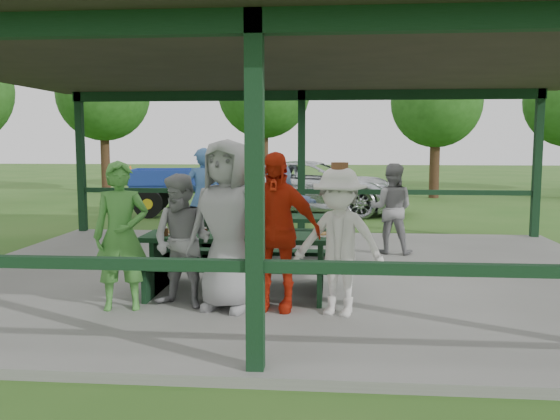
# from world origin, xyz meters

# --- Properties ---
(ground) EXTENTS (90.00, 90.00, 0.00)m
(ground) POSITION_xyz_m (0.00, 0.00, 0.00)
(ground) COLOR #2B581B
(ground) RESTS_ON ground
(concrete_slab) EXTENTS (10.00, 8.00, 0.10)m
(concrete_slab) POSITION_xyz_m (0.00, 0.00, 0.05)
(concrete_slab) COLOR slate
(concrete_slab) RESTS_ON ground
(pavilion_structure) EXTENTS (10.60, 8.60, 3.24)m
(pavilion_structure) POSITION_xyz_m (0.00, 0.00, 3.17)
(pavilion_structure) COLOR black
(pavilion_structure) RESTS_ON concrete_slab
(picnic_table_near) EXTENTS (2.46, 1.39, 0.75)m
(picnic_table_near) POSITION_xyz_m (-0.55, -1.20, 0.57)
(picnic_table_near) COLOR black
(picnic_table_near) RESTS_ON concrete_slab
(picnic_table_far) EXTENTS (2.55, 1.39, 0.75)m
(picnic_table_far) POSITION_xyz_m (-0.34, 0.80, 0.57)
(picnic_table_far) COLOR black
(picnic_table_far) RESTS_ON concrete_slab
(table_setting) EXTENTS (2.28, 0.45, 0.10)m
(table_setting) POSITION_xyz_m (-0.51, -1.17, 0.88)
(table_setting) COLOR white
(table_setting) RESTS_ON picnic_table_near
(contestant_green) EXTENTS (0.71, 0.55, 1.73)m
(contestant_green) POSITION_xyz_m (-1.78, -2.10, 0.96)
(contestant_green) COLOR #438836
(contestant_green) RESTS_ON concrete_slab
(contestant_grey_left) EXTENTS (0.91, 0.80, 1.57)m
(contestant_grey_left) POSITION_xyz_m (-1.10, -1.96, 0.89)
(contestant_grey_left) COLOR gray
(contestant_grey_left) RESTS_ON concrete_slab
(contestant_grey_mid) EXTENTS (1.10, 0.87, 1.97)m
(contestant_grey_mid) POSITION_xyz_m (-0.56, -2.01, 1.09)
(contestant_grey_mid) COLOR gray
(contestant_grey_mid) RESTS_ON concrete_slab
(contestant_red) EXTENTS (1.12, 0.58, 1.83)m
(contestant_red) POSITION_xyz_m (-0.02, -1.95, 1.02)
(contestant_red) COLOR red
(contestant_red) RESTS_ON concrete_slab
(contestant_white_fedora) EXTENTS (1.22, 0.94, 1.72)m
(contestant_white_fedora) POSITION_xyz_m (0.72, -2.12, 0.93)
(contestant_white_fedora) COLOR silver
(contestant_white_fedora) RESTS_ON concrete_slab
(spectator_lblue) EXTENTS (1.55, 0.93, 1.59)m
(spectator_lblue) POSITION_xyz_m (-0.29, 1.75, 0.90)
(spectator_lblue) COLOR #96B4E8
(spectator_lblue) RESTS_ON concrete_slab
(spectator_blue) EXTENTS (0.78, 0.64, 1.83)m
(spectator_blue) POSITION_xyz_m (-1.75, 2.12, 1.02)
(spectator_blue) COLOR #3D66A0
(spectator_blue) RESTS_ON concrete_slab
(spectator_grey) EXTENTS (0.87, 0.74, 1.57)m
(spectator_grey) POSITION_xyz_m (1.68, 1.70, 0.89)
(spectator_grey) COLOR gray
(spectator_grey) RESTS_ON concrete_slab
(pickup_truck) EXTENTS (5.76, 3.47, 1.49)m
(pickup_truck) POSITION_xyz_m (0.11, 8.40, 0.75)
(pickup_truck) COLOR silver
(pickup_truck) RESTS_ON ground
(farm_trailer) EXTENTS (4.00, 2.12, 1.39)m
(farm_trailer) POSITION_xyz_m (-3.48, 7.67, 0.69)
(farm_trailer) COLOR navy
(farm_trailer) RESTS_ON ground
(tree_far_left) EXTENTS (3.70, 3.70, 5.78)m
(tree_far_left) POSITION_xyz_m (-8.57, 14.84, 3.92)
(tree_far_left) COLOR #361F15
(tree_far_left) RESTS_ON ground
(tree_left) EXTENTS (3.90, 3.90, 6.09)m
(tree_left) POSITION_xyz_m (-2.26, 16.61, 4.12)
(tree_left) COLOR #361F15
(tree_left) RESTS_ON ground
(tree_mid) EXTENTS (3.27, 3.27, 5.10)m
(tree_mid) POSITION_xyz_m (4.38, 13.42, 3.45)
(tree_mid) COLOR #361F15
(tree_mid) RESTS_ON ground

